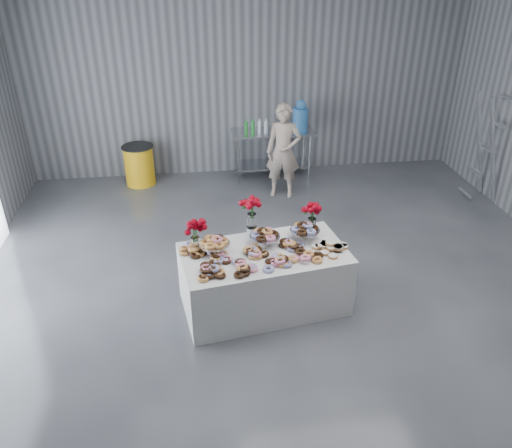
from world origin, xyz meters
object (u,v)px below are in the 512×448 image
Objects in this scene: person at (283,151)px; trash_barrel at (139,165)px; prep_table at (273,146)px; display_table at (264,279)px; stepladder at (486,148)px; water_jug at (300,116)px.

person reaches higher than trash_barrel.
trash_barrel is (-2.45, -0.00, -0.25)m from prep_table.
stepladder reaches higher than display_table.
prep_table is (0.72, 3.84, 0.24)m from display_table.
display_table is 3.91m from prep_table.
prep_table reaches higher than trash_barrel.
prep_table is at bearing 157.18° from stepladder.
trash_barrel is (-2.50, 0.81, -0.44)m from person.
water_jug reaches higher than prep_table.
water_jug is 0.30× the size of stepladder.
display_table is 1.27× the size of prep_table.
display_table is 1.03× the size of stepladder.
trash_barrel is 0.39× the size of stepladder.
trash_barrel is (-2.95, 0.00, -0.78)m from water_jug.
person is 0.87× the size of stepladder.
trash_barrel is at bearing 114.19° from display_table.
display_table reaches higher than trash_barrel.
water_jug is 0.99m from person.
person is at bearing 75.64° from display_table.
stepladder is at bearing 30.94° from display_table.
stepladder reaches higher than water_jug.
display_table is at bearing -89.20° from person.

